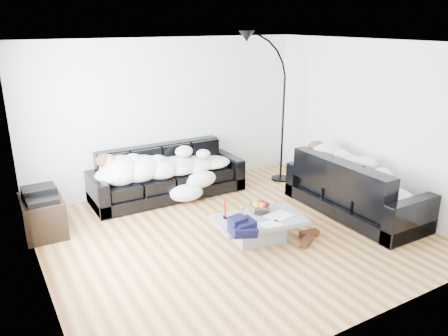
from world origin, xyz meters
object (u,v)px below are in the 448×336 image
sleeper_back (168,161)px  wine_glass_b (241,217)px  sofa_right (355,186)px  sleeper_right (357,174)px  shoes (308,237)px  wine_glass_a (242,211)px  fruit_bowl (260,206)px  stereo (40,194)px  av_cabinet (43,216)px  candle_right (225,208)px  sofa_back (168,173)px  candle_left (226,212)px  floor_lamp (283,118)px  coffee_table (259,229)px  wine_glass_c (251,214)px

sleeper_back → wine_glass_b: bearing=-86.5°
sofa_right → wine_glass_b: 2.09m
sleeper_right → shoes: sleeper_right is taller
wine_glass_a → fruit_bowl: bearing=9.7°
fruit_bowl → stereo: bearing=149.4°
fruit_bowl → wine_glass_b: wine_glass_b is taller
shoes → av_cabinet: av_cabinet is taller
sleeper_right → fruit_bowl: 1.69m
sofa_right → av_cabinet: bearing=68.4°
sofa_right → candle_right: bearing=84.0°
sofa_back → candle_left: sofa_back is taller
sleeper_right → candle_left: size_ratio=9.02×
sofa_back → stereo: (-2.06, -0.40, 0.18)m
sleeper_right → wine_glass_b: (-2.09, -0.03, -0.22)m
floor_lamp → av_cabinet: bearing=-157.1°
candle_left → av_cabinet: (-2.08, 1.51, -0.18)m
floor_lamp → wine_glass_a: bearing=-117.3°
sleeper_back → fruit_bowl: size_ratio=7.79×
sofa_right → shoes: sofa_right is taller
coffee_table → wine_glass_b: wine_glass_b is taller
sofa_back → stereo: sofa_back is taller
floor_lamp → coffee_table: bearing=-112.2°
wine_glass_c → shoes: size_ratio=0.40×
candle_left → floor_lamp: 2.78m
wine_glass_a → sofa_right: bearing=-2.9°
shoes → av_cabinet: (-3.06, 2.05, 0.21)m
sofa_right → fruit_bowl: 1.68m
wine_glass_b → candle_left: candle_left is taller
candle_left → sleeper_back: bearing=90.6°
sofa_back → floor_lamp: (2.17, -0.30, 0.77)m
sofa_back → fruit_bowl: (0.55, -1.94, 0.01)m
shoes → stereo: stereo is taller
wine_glass_a → candle_right: size_ratio=0.71×
av_cabinet → stereo: (0.00, 0.00, 0.33)m
sofa_right → floor_lamp: (-0.05, 1.79, 0.74)m
fruit_bowl → stereo: 3.03m
sleeper_back → candle_right: size_ratio=8.21×
sofa_back → sleeper_right: bearing=-43.3°
sleeper_back → coffee_table: 2.16m
wine_glass_b → stereo: stereo is taller
sofa_right → wine_glass_a: sofa_right is taller
sleeper_right → shoes: 1.40m
sofa_right → floor_lamp: bearing=1.7°
sofa_right → coffee_table: sofa_right is taller
candle_right → stereo: (-2.09, 1.47, 0.12)m
candle_left → wine_glass_a: bearing=-21.7°
shoes → candle_left: bearing=132.8°
shoes → sofa_right: bearing=-2.3°
wine_glass_c → candle_left: 0.34m
sofa_right → av_cabinet: sofa_right is taller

